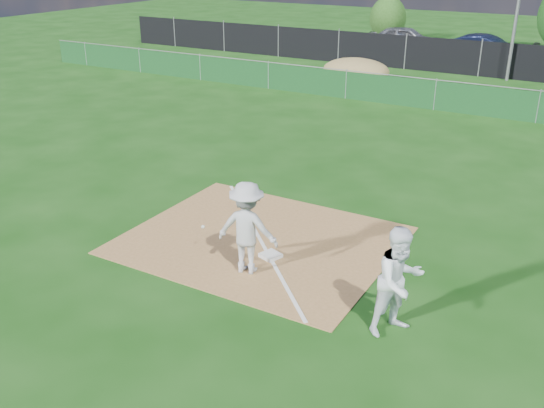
{
  "coord_description": "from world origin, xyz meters",
  "views": [
    {
      "loc": [
        6.6,
        -9.82,
        6.4
      ],
      "look_at": [
        0.32,
        1.0,
        1.0
      ],
      "focal_mm": 40.0,
      "sensor_mm": 36.0,
      "label": 1
    }
  ],
  "objects": [
    {
      "name": "first_base",
      "position": [
        0.64,
        0.38,
        0.06
      ],
      "size": [
        0.5,
        0.5,
        0.08
      ],
      "primitive_type": "cube",
      "rotation": [
        0.0,
        0.0,
        -0.32
      ],
      "color": "white",
      "rests_on": "infield_dirt"
    },
    {
      "name": "foul_line",
      "position": [
        0.0,
        1.0,
        0.03
      ],
      "size": [
        5.01,
        5.01,
        0.01
      ],
      "primitive_type": "cube",
      "rotation": [
        0.0,
        0.0,
        0.79
      ],
      "color": "white",
      "rests_on": "infield_dirt"
    },
    {
      "name": "tree_left",
      "position": [
        -8.52,
        32.42,
        1.55
      ],
      "size": [
        2.55,
        2.55,
        3.02
      ],
      "color": "#382316",
      "rests_on": "ground"
    },
    {
      "name": "ground",
      "position": [
        0.0,
        10.0,
        0.0
      ],
      "size": [
        90.0,
        90.0,
        0.0
      ],
      "primitive_type": "plane",
      "color": "#12400D",
      "rests_on": "ground"
    },
    {
      "name": "green_fence",
      "position": [
        0.0,
        15.0,
        0.6
      ],
      "size": [
        44.0,
        0.05,
        1.2
      ],
      "primitive_type": "cube",
      "color": "#103D19",
      "rests_on": "ground"
    },
    {
      "name": "car_mid",
      "position": [
        -0.52,
        26.74,
        0.81
      ],
      "size": [
        4.96,
        2.06,
        1.59
      ],
      "primitive_type": "imported",
      "rotation": [
        0.0,
        0.0,
        1.49
      ],
      "color": "black",
      "rests_on": "parking_lot"
    },
    {
      "name": "runner",
      "position": [
        3.95,
        -0.84,
        1.01
      ],
      "size": [
        1.18,
        1.24,
        2.03
      ],
      "primitive_type": "imported",
      "rotation": [
        0.0,
        0.0,
        1.0
      ],
      "color": "white",
      "rests_on": "ground"
    },
    {
      "name": "black_fence",
      "position": [
        0.0,
        23.0,
        0.9
      ],
      "size": [
        46.0,
        0.04,
        1.8
      ],
      "primitive_type": "cube",
      "color": "black",
      "rests_on": "ground"
    },
    {
      "name": "parking_lot",
      "position": [
        0.0,
        28.0,
        0.01
      ],
      "size": [
        46.0,
        9.0,
        0.01
      ],
      "primitive_type": "cube",
      "color": "black",
      "rests_on": "ground"
    },
    {
      "name": "infield_dirt",
      "position": [
        0.0,
        1.0,
        0.01
      ],
      "size": [
        6.0,
        5.0,
        0.02
      ],
      "primitive_type": "cube",
      "color": "olive",
      "rests_on": "ground"
    },
    {
      "name": "play_at_first",
      "position": [
        0.52,
        -0.37,
        1.02
      ],
      "size": [
        2.0,
        0.99,
        2.0
      ],
      "color": "silver",
      "rests_on": "infield_dirt"
    },
    {
      "name": "car_left",
      "position": [
        -5.82,
        28.41,
        0.82
      ],
      "size": [
        5.03,
        2.82,
        1.62
      ],
      "primitive_type": "imported",
      "rotation": [
        0.0,
        0.0,
        1.77
      ],
      "color": "#B5B7BD",
      "rests_on": "parking_lot"
    },
    {
      "name": "dirt_mound",
      "position": [
        -5.0,
        18.5,
        0.58
      ],
      "size": [
        3.38,
        2.6,
        1.17
      ],
      "primitive_type": "ellipsoid",
      "color": "olive",
      "rests_on": "ground"
    }
  ]
}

